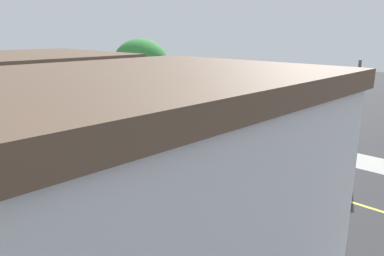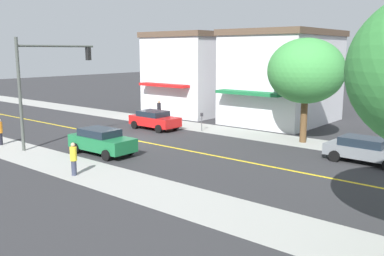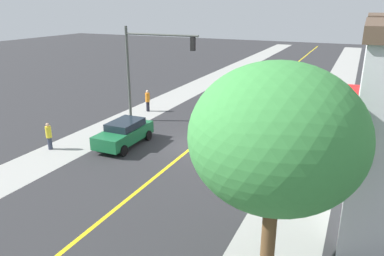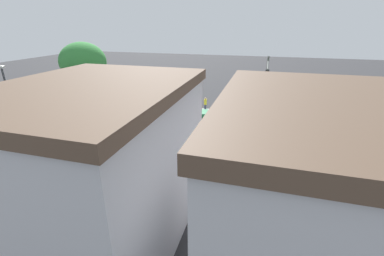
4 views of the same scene
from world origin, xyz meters
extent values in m
plane|color=#2D2D30|center=(0.00, 0.00, 0.00)|extent=(140.00, 140.00, 0.00)
cube|color=#9E9E99|center=(-6.91, 0.00, 0.00)|extent=(3.20, 126.00, 0.01)
cube|color=#9E9E99|center=(6.91, 0.00, 0.00)|extent=(3.20, 126.00, 0.01)
cube|color=yellow|center=(0.00, 0.00, 0.00)|extent=(0.20, 126.00, 0.00)
cube|color=silver|center=(-13.69, -4.92, 3.70)|extent=(9.43, 7.21, 7.40)
cube|color=brown|center=(-13.69, -4.92, 7.65)|extent=(9.73, 7.51, 0.50)
cube|color=red|center=(-8.47, -4.92, 3.06)|extent=(1.02, 5.48, 0.24)
cube|color=silver|center=(-13.69, 4.33, 3.69)|extent=(9.51, 7.30, 7.38)
cube|color=brown|center=(-13.69, 4.33, 7.63)|extent=(9.81, 7.60, 0.50)
cube|color=#196638|center=(-8.31, 4.33, 2.93)|extent=(1.25, 5.55, 0.24)
cylinder|color=brown|center=(-6.93, 9.60, 1.47)|extent=(0.45, 0.45, 2.93)
ellipsoid|color=#3D8E42|center=(-6.93, 9.60, 4.85)|extent=(5.10, 5.10, 4.33)
cylinder|color=yellow|center=(-6.07, -2.46, 0.33)|extent=(0.24, 0.24, 0.65)
sphere|color=#232328|center=(-6.07, -2.46, 0.72)|extent=(0.22, 0.22, 0.22)
cylinder|color=#232328|center=(-6.24, -2.46, 0.36)|extent=(0.10, 0.10, 0.10)
cylinder|color=#232328|center=(-5.90, -2.46, 0.36)|extent=(0.10, 0.10, 0.10)
cylinder|color=#4C4C51|center=(-5.75, 1.71, 0.58)|extent=(0.07, 0.07, 1.16)
cube|color=#2D2D33|center=(-5.75, 1.71, 1.29)|extent=(0.12, 0.18, 0.26)
cylinder|color=#474C47|center=(6.58, -2.73, 3.49)|extent=(0.20, 0.20, 6.98)
cylinder|color=#474C47|center=(3.77, -2.73, 6.46)|extent=(5.61, 0.14, 0.14)
cube|color=black|center=(1.37, -2.73, 5.96)|extent=(0.26, 0.32, 0.90)
sphere|color=red|center=(1.37, -2.73, 6.26)|extent=(0.20, 0.20, 0.20)
sphere|color=yellow|center=(1.37, -2.73, 5.96)|extent=(0.20, 0.20, 0.20)
sphere|color=green|center=(1.37, -2.73, 5.66)|extent=(0.20, 0.20, 0.20)
cube|color=red|center=(-3.93, -1.61, 0.68)|extent=(1.93, 4.18, 0.72)
cube|color=#19232D|center=(-3.94, -1.81, 1.25)|extent=(1.67, 2.27, 0.42)
cylinder|color=black|center=(-4.84, -0.22, 0.32)|extent=(0.23, 0.64, 0.64)
cylinder|color=black|center=(-2.98, -0.25, 0.32)|extent=(0.23, 0.64, 0.64)
cylinder|color=black|center=(-4.89, -2.96, 0.32)|extent=(0.23, 0.64, 0.64)
cylinder|color=black|center=(-3.03, -2.99, 0.32)|extent=(0.23, 0.64, 0.64)
cube|color=slate|center=(-4.09, 14.76, 0.64)|extent=(1.98, 4.50, 0.63)
cube|color=#19232D|center=(-4.10, 14.54, 1.19)|extent=(1.68, 2.45, 0.46)
cylinder|color=black|center=(-5.05, 13.34, 0.32)|extent=(0.25, 0.65, 0.64)
cylinder|color=black|center=(-3.25, 13.26, 0.32)|extent=(0.25, 0.65, 0.64)
cube|color=#196638|center=(4.02, 1.81, 0.71)|extent=(1.88, 4.37, 0.78)
cube|color=#19232D|center=(4.02, 1.60, 1.32)|extent=(1.62, 2.37, 0.44)
cylinder|color=black|center=(3.09, 3.22, 0.32)|extent=(0.23, 0.64, 0.64)
cylinder|color=black|center=(4.89, 3.26, 0.32)|extent=(0.23, 0.64, 0.64)
cylinder|color=black|center=(3.15, 0.37, 0.32)|extent=(0.23, 0.64, 0.64)
cylinder|color=black|center=(4.94, 0.40, 0.32)|extent=(0.23, 0.64, 0.64)
cylinder|color=#33384C|center=(7.75, 4.27, 0.38)|extent=(0.26, 0.26, 0.76)
cylinder|color=yellow|center=(7.75, 4.27, 1.11)|extent=(0.34, 0.34, 0.70)
sphere|color=tan|center=(7.75, 4.27, 1.57)|extent=(0.22, 0.22, 0.22)
cylinder|color=black|center=(6.71, -5.44, 0.40)|extent=(0.27, 0.27, 0.81)
cylinder|color=orange|center=(6.71, -5.44, 1.18)|extent=(0.36, 0.36, 0.74)
cylinder|color=brown|center=(-7.09, -4.20, 0.42)|extent=(0.25, 0.25, 0.84)
cylinder|color=black|center=(-7.09, -4.20, 1.22)|extent=(0.34, 0.34, 0.76)
sphere|color=tan|center=(-7.09, -4.20, 1.72)|extent=(0.24, 0.24, 0.24)
camera|label=1|loc=(-18.70, -11.82, 8.79)|focal=34.27mm
camera|label=2|loc=(19.83, 22.01, 6.18)|focal=39.89mm
camera|label=3|loc=(-8.85, 19.49, 8.45)|focal=34.20mm
camera|label=4|loc=(-22.60, -2.60, 10.13)|focal=24.19mm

